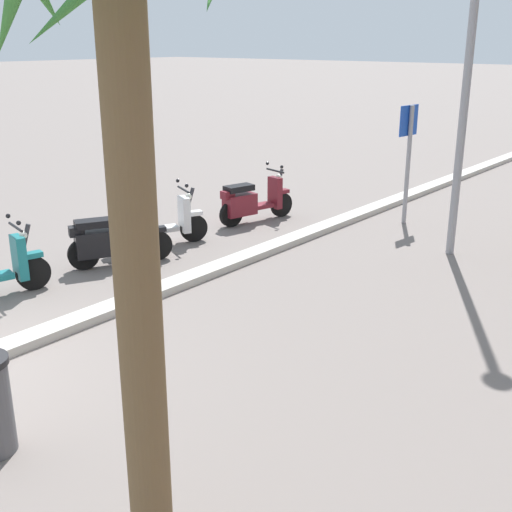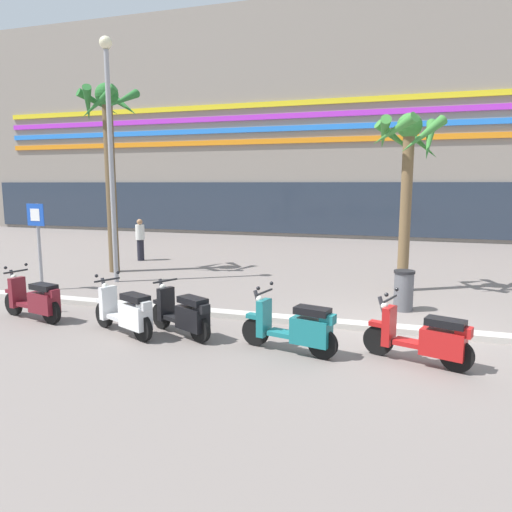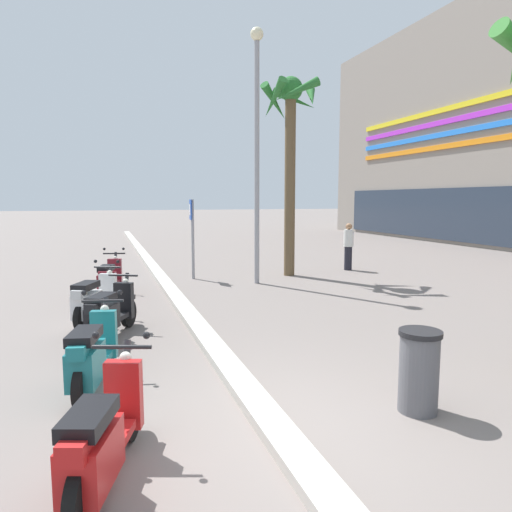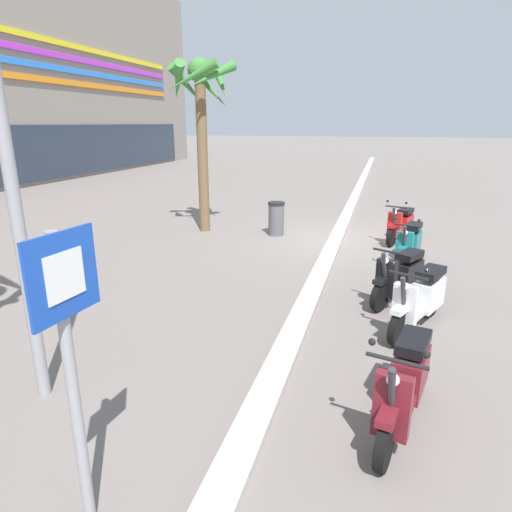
{
  "view_description": "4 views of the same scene",
  "coord_description": "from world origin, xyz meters",
  "px_view_note": "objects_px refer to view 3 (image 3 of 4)",
  "views": [
    {
      "loc": [
        2.49,
        6.92,
        3.64
      ],
      "look_at": [
        -3.15,
        2.25,
        1.18
      ],
      "focal_mm": 45.43,
      "sensor_mm": 36.0,
      "label": 1
    },
    {
      "loc": [
        0.06,
        -9.57,
        2.95
      ],
      "look_at": [
        -3.4,
        1.4,
        1.18
      ],
      "focal_mm": 33.32,
      "sensor_mm": 36.0,
      "label": 2
    },
    {
      "loc": [
        4.32,
        -1.59,
        2.42
      ],
      "look_at": [
        -5.7,
        1.73,
        1.12
      ],
      "focal_mm": 32.6,
      "sensor_mm": 36.0,
      "label": 3
    },
    {
      "loc": [
        -11.84,
        -1.08,
        3.08
      ],
      "look_at": [
        -5.64,
        0.7,
        1.12
      ],
      "focal_mm": 30.81,
      "sensor_mm": 36.0,
      "label": 4
    }
  ],
  "objects_px": {
    "scooter_teal_far_back": "(92,355)",
    "scooter_red_mid_rear": "(103,436)",
    "scooter_white_tail_end": "(94,300)",
    "scooter_black_mid_centre": "(110,313)",
    "scooter_maroon_gap_after_mid": "(110,279)",
    "pedestrian_by_palm_tree": "(348,246)",
    "palm_tree_near_sign": "(290,131)",
    "crossing_sign": "(192,229)",
    "street_lamp": "(257,132)",
    "litter_bin": "(419,370)"
  },
  "relations": [
    {
      "from": "litter_bin",
      "to": "street_lamp",
      "type": "height_order",
      "value": "street_lamp"
    },
    {
      "from": "crossing_sign",
      "to": "street_lamp",
      "type": "xyz_separation_m",
      "value": [
        1.33,
        1.61,
        2.76
      ]
    },
    {
      "from": "scooter_white_tail_end",
      "to": "litter_bin",
      "type": "height_order",
      "value": "scooter_white_tail_end"
    },
    {
      "from": "scooter_black_mid_centre",
      "to": "street_lamp",
      "type": "height_order",
      "value": "street_lamp"
    },
    {
      "from": "scooter_black_mid_centre",
      "to": "scooter_red_mid_rear",
      "type": "relative_size",
      "value": 0.93
    },
    {
      "from": "crossing_sign",
      "to": "pedestrian_by_palm_tree",
      "type": "distance_m",
      "value": 5.42
    },
    {
      "from": "crossing_sign",
      "to": "litter_bin",
      "type": "xyz_separation_m",
      "value": [
        9.62,
        0.79,
        -1.02
      ]
    },
    {
      "from": "scooter_white_tail_end",
      "to": "litter_bin",
      "type": "bearing_deg",
      "value": 34.78
    },
    {
      "from": "scooter_red_mid_rear",
      "to": "pedestrian_by_palm_tree",
      "type": "distance_m",
      "value": 12.86
    },
    {
      "from": "scooter_maroon_gap_after_mid",
      "to": "litter_bin",
      "type": "xyz_separation_m",
      "value": [
        7.59,
        3.23,
        0.03
      ]
    },
    {
      "from": "scooter_red_mid_rear",
      "to": "crossing_sign",
      "type": "xyz_separation_m",
      "value": [
        -9.98,
        2.61,
        1.06
      ]
    },
    {
      "from": "scooter_white_tail_end",
      "to": "scooter_teal_far_back",
      "type": "distance_m",
      "value": 3.36
    },
    {
      "from": "scooter_teal_far_back",
      "to": "scooter_maroon_gap_after_mid",
      "type": "bearing_deg",
      "value": 177.06
    },
    {
      "from": "scooter_maroon_gap_after_mid",
      "to": "scooter_red_mid_rear",
      "type": "xyz_separation_m",
      "value": [
        7.95,
        -0.17,
        -0.0
      ]
    },
    {
      "from": "crossing_sign",
      "to": "litter_bin",
      "type": "relative_size",
      "value": 2.53
    },
    {
      "from": "scooter_maroon_gap_after_mid",
      "to": "crossing_sign",
      "type": "height_order",
      "value": "crossing_sign"
    },
    {
      "from": "scooter_red_mid_rear",
      "to": "palm_tree_near_sign",
      "type": "height_order",
      "value": "palm_tree_near_sign"
    },
    {
      "from": "scooter_red_mid_rear",
      "to": "litter_bin",
      "type": "distance_m",
      "value": 3.43
    },
    {
      "from": "scooter_white_tail_end",
      "to": "scooter_teal_far_back",
      "type": "bearing_deg",
      "value": 0.43
    },
    {
      "from": "scooter_red_mid_rear",
      "to": "street_lamp",
      "type": "bearing_deg",
      "value": 153.95
    },
    {
      "from": "crossing_sign",
      "to": "street_lamp",
      "type": "relative_size",
      "value": 0.34
    },
    {
      "from": "scooter_teal_far_back",
      "to": "palm_tree_near_sign",
      "type": "relative_size",
      "value": 0.3
    },
    {
      "from": "scooter_black_mid_centre",
      "to": "pedestrian_by_palm_tree",
      "type": "relative_size",
      "value": 1.01
    },
    {
      "from": "scooter_white_tail_end",
      "to": "scooter_black_mid_centre",
      "type": "distance_m",
      "value": 1.12
    },
    {
      "from": "scooter_black_mid_centre",
      "to": "street_lamp",
      "type": "bearing_deg",
      "value": 136.03
    },
    {
      "from": "scooter_white_tail_end",
      "to": "scooter_black_mid_centre",
      "type": "relative_size",
      "value": 1.07
    },
    {
      "from": "litter_bin",
      "to": "street_lamp",
      "type": "distance_m",
      "value": 9.15
    },
    {
      "from": "scooter_white_tail_end",
      "to": "scooter_maroon_gap_after_mid",
      "type": "bearing_deg",
      "value": 172.5
    },
    {
      "from": "scooter_black_mid_centre",
      "to": "palm_tree_near_sign",
      "type": "xyz_separation_m",
      "value": [
        -5.28,
        5.53,
        4.05
      ]
    },
    {
      "from": "crossing_sign",
      "to": "palm_tree_near_sign",
      "type": "bearing_deg",
      "value": 84.22
    },
    {
      "from": "scooter_black_mid_centre",
      "to": "palm_tree_near_sign",
      "type": "bearing_deg",
      "value": 133.7
    },
    {
      "from": "scooter_maroon_gap_after_mid",
      "to": "scooter_black_mid_centre",
      "type": "bearing_deg",
      "value": -0.87
    },
    {
      "from": "crossing_sign",
      "to": "street_lamp",
      "type": "bearing_deg",
      "value": 50.48
    },
    {
      "from": "scooter_maroon_gap_after_mid",
      "to": "scooter_black_mid_centre",
      "type": "relative_size",
      "value": 1.12
    },
    {
      "from": "scooter_white_tail_end",
      "to": "scooter_red_mid_rear",
      "type": "bearing_deg",
      "value": 1.57
    },
    {
      "from": "scooter_red_mid_rear",
      "to": "pedestrian_by_palm_tree",
      "type": "bearing_deg",
      "value": 141.57
    },
    {
      "from": "pedestrian_by_palm_tree",
      "to": "street_lamp",
      "type": "height_order",
      "value": "street_lamp"
    },
    {
      "from": "scooter_teal_far_back",
      "to": "litter_bin",
      "type": "distance_m",
      "value": 3.95
    },
    {
      "from": "scooter_black_mid_centre",
      "to": "scooter_red_mid_rear",
      "type": "bearing_deg",
      "value": -1.57
    },
    {
      "from": "scooter_red_mid_rear",
      "to": "palm_tree_near_sign",
      "type": "distance_m",
      "value": 11.91
    },
    {
      "from": "scooter_white_tail_end",
      "to": "scooter_black_mid_centre",
      "type": "height_order",
      "value": "scooter_white_tail_end"
    },
    {
      "from": "scooter_white_tail_end",
      "to": "palm_tree_near_sign",
      "type": "height_order",
      "value": "palm_tree_near_sign"
    },
    {
      "from": "scooter_teal_far_back",
      "to": "scooter_red_mid_rear",
      "type": "height_order",
      "value": "same"
    },
    {
      "from": "palm_tree_near_sign",
      "to": "street_lamp",
      "type": "distance_m",
      "value": 1.77
    },
    {
      "from": "palm_tree_near_sign",
      "to": "litter_bin",
      "type": "height_order",
      "value": "palm_tree_near_sign"
    },
    {
      "from": "scooter_teal_far_back",
      "to": "crossing_sign",
      "type": "relative_size",
      "value": 0.76
    },
    {
      "from": "scooter_red_mid_rear",
      "to": "crossing_sign",
      "type": "bearing_deg",
      "value": 165.33
    },
    {
      "from": "pedestrian_by_palm_tree",
      "to": "scooter_teal_far_back",
      "type": "bearing_deg",
      "value": -45.61
    },
    {
      "from": "scooter_maroon_gap_after_mid",
      "to": "scooter_white_tail_end",
      "type": "bearing_deg",
      "value": -7.5
    },
    {
      "from": "pedestrian_by_palm_tree",
      "to": "palm_tree_near_sign",
      "type": "bearing_deg",
      "value": -80.44
    }
  ]
}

